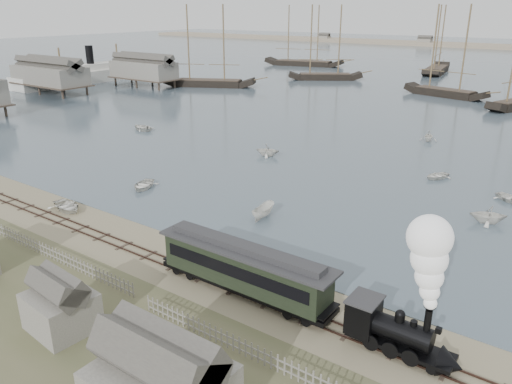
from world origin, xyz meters
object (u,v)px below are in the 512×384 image
Objects in this scene: passenger_coach at (244,267)px; beached_dinghy at (67,206)px; steamship at (91,64)px; locomotive at (418,300)px.

beached_dinghy is at bearing 175.08° from passenger_coach.
steamship is at bearing 61.76° from beached_dinghy.
steamship is (-74.06, 59.53, 4.39)m from beached_dinghy.
beached_dinghy is 95.13m from steamship.
passenger_coach is at bearing 180.00° from locomotive.
beached_dinghy is (-35.94, 2.05, -3.54)m from locomotive.
passenger_coach is 3.37× the size of beached_dinghy.
beached_dinghy is (-23.84, 2.05, -1.71)m from passenger_coach.
locomotive is 0.20× the size of steamship.
locomotive is 2.08× the size of beached_dinghy.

